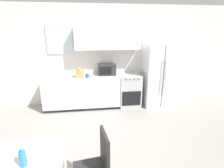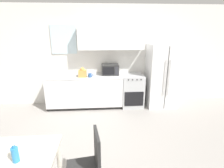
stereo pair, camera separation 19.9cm
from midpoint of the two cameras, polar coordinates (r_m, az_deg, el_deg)
ground_plane at (r=3.41m, az=-4.87°, el=-20.12°), size 12.00×12.00×0.00m
wall_back at (r=4.89m, az=-4.31°, el=9.88°), size 12.00×0.38×2.70m
kitchen_counter at (r=4.82m, az=-7.63°, el=-2.33°), size 2.02×0.65×0.89m
oven_range at (r=4.91m, az=7.70°, el=-2.01°), size 0.58×0.66×0.89m
refrigerator at (r=5.00m, az=17.13°, el=2.62°), size 0.81×0.73×1.71m
kitchen_sink at (r=4.76m, az=-14.14°, el=2.75°), size 0.70×0.40×0.25m
microwave at (r=4.76m, az=0.58°, el=4.81°), size 0.45×0.38×0.28m
coffee_mug at (r=4.52m, az=-5.85°, el=2.88°), size 0.13×0.10×0.10m
grocery_bag_0 at (r=4.55m, az=-8.39°, el=3.62°), size 0.20×0.17×0.25m
dining_table at (r=2.37m, az=-26.80°, el=-22.68°), size 0.92×0.74×0.75m
dining_chair_side at (r=2.33m, az=-4.35°, el=-23.99°), size 0.45×0.45×0.93m
drink_bottle at (r=2.15m, az=-26.67°, el=-19.80°), size 0.07×0.07×0.22m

